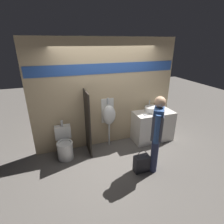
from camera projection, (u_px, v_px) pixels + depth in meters
ground_plane at (114, 153)px, 4.35m from camera, size 16.00×16.00×0.00m
display_wall at (106, 94)px, 4.36m from camera, size 3.67×0.07×2.70m
sink_counter at (153, 126)px, 4.83m from camera, size 1.09×0.55×0.83m
sink_basin at (152, 109)px, 4.68m from camera, size 0.38×0.38×0.28m
cell_phone at (145, 115)px, 4.48m from camera, size 0.07×0.14×0.01m
divider_near_counter at (88, 123)px, 4.14m from camera, size 0.03×0.56×1.58m
urinal_near_counter at (109, 115)px, 4.43m from camera, size 0.34×0.26×1.29m
toilet at (65, 145)px, 4.13m from camera, size 0.38×0.54×0.88m
person_in_vest at (157, 130)px, 3.48m from camera, size 0.43×0.48×1.65m
shopping_bag at (142, 163)px, 3.71m from camera, size 0.32×0.18×0.51m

